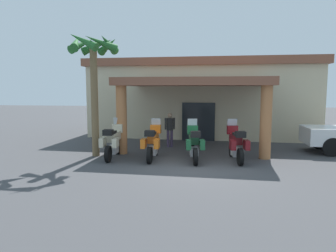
{
  "coord_description": "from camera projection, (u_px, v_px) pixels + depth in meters",
  "views": [
    {
      "loc": [
        0.57,
        -11.29,
        2.85
      ],
      "look_at": [
        -1.24,
        2.64,
        1.2
      ],
      "focal_mm": 33.92,
      "sensor_mm": 36.0,
      "label": 1
    }
  ],
  "objects": [
    {
      "name": "ground_plane",
      "position": [
        192.0,
        168.0,
        11.53
      ],
      "size": [
        80.0,
        80.0,
        0.0
      ],
      "primitive_type": "plane",
      "color": "#424244"
    },
    {
      "name": "motorcycle_orange",
      "position": [
        153.0,
        143.0,
        12.78
      ],
      "size": [
        0.71,
        2.21,
        1.61
      ],
      "rotation": [
        0.0,
        0.0,
        1.59
      ],
      "color": "black",
      "rests_on": "ground_plane"
    },
    {
      "name": "pedestrian",
      "position": [
        170.0,
        127.0,
        15.55
      ],
      "size": [
        0.49,
        0.32,
        1.68
      ],
      "rotation": [
        0.0,
        0.0,
        2.0
      ],
      "color": "#3F334C",
      "rests_on": "ground_plane"
    },
    {
      "name": "motorcycle_green",
      "position": [
        194.0,
        143.0,
        12.55
      ],
      "size": [
        0.79,
        2.21,
        1.61
      ],
      "rotation": [
        0.0,
        0.0,
        1.7
      ],
      "color": "black",
      "rests_on": "ground_plane"
    },
    {
      "name": "motel_building",
      "position": [
        202.0,
        97.0,
        19.76
      ],
      "size": [
        13.71,
        10.5,
        4.58
      ],
      "rotation": [
        0.0,
        0.0,
        -0.04
      ],
      "color": "beige",
      "rests_on": "ground_plane"
    },
    {
      "name": "palm_tree_roadside",
      "position": [
        94.0,
        59.0,
        13.11
      ],
      "size": [
        2.19,
        2.2,
        5.21
      ],
      "color": "brown",
      "rests_on": "ground_plane"
    },
    {
      "name": "motorcycle_cream",
      "position": [
        113.0,
        142.0,
        13.02
      ],
      "size": [
        0.71,
        2.21,
        1.61
      ],
      "rotation": [
        0.0,
        0.0,
        1.6
      ],
      "color": "black",
      "rests_on": "ground_plane"
    },
    {
      "name": "motorcycle_maroon",
      "position": [
        236.0,
        144.0,
        12.49
      ],
      "size": [
        0.79,
        2.21,
        1.61
      ],
      "rotation": [
        0.0,
        0.0,
        1.7
      ],
      "color": "black",
      "rests_on": "ground_plane"
    }
  ]
}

